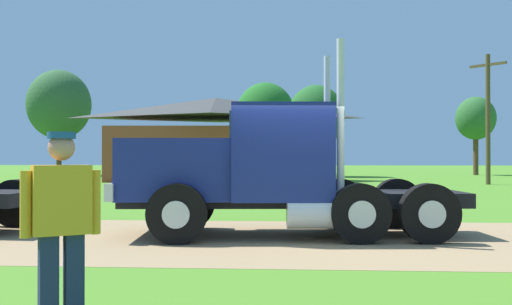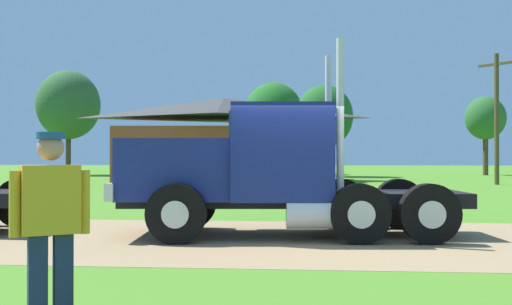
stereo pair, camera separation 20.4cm
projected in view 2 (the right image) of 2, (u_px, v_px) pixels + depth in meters
ground_plane at (299, 239)px, 11.03m from camera, size 200.00×200.00×0.00m
dirt_track at (299, 239)px, 11.03m from camera, size 120.00×6.03×0.01m
truck_foreground_white at (258, 172)px, 11.56m from camera, size 7.00×3.05×3.75m
visitor_walking_mid at (50, 220)px, 5.23m from camera, size 0.61×0.48×1.79m
shed_building at (223, 140)px, 38.94m from camera, size 14.65×7.88×5.55m
utility_pole_near at (497, 115)px, 32.90m from camera, size 1.61×1.70×7.45m
tree_left at (68, 105)px, 50.57m from camera, size 5.45×5.45×9.13m
tree_mid at (274, 115)px, 53.15m from camera, size 5.43×5.43×8.41m
tree_right at (324, 116)px, 46.62m from camera, size 4.60×4.60×7.39m
tree_far_right at (485, 119)px, 50.22m from camera, size 3.42×3.42×6.84m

